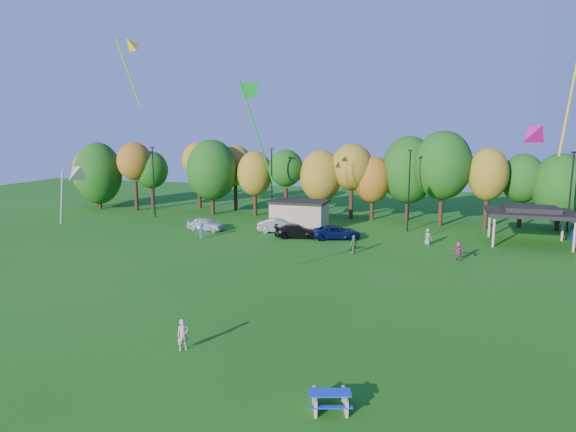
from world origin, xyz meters
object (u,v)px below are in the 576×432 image
(picnic_table, at_px, (330,399))
(car_a, at_px, (206,224))
(car_b, at_px, (279,226))
(car_c, at_px, (337,232))
(car_d, at_px, (297,231))
(kite_flyer, at_px, (183,335))

(picnic_table, distance_m, car_a, 38.92)
(car_a, height_order, car_b, car_b)
(picnic_table, height_order, car_c, car_c)
(car_b, height_order, car_d, car_b)
(car_b, xyz_separation_m, car_c, (6.75, -1.42, -0.08))
(picnic_table, xyz_separation_m, kite_flyer, (-8.51, 3.37, 0.39))
(picnic_table, distance_m, car_d, 33.44)
(picnic_table, xyz_separation_m, car_c, (-6.32, 32.39, 0.26))
(car_a, height_order, car_d, car_a)
(car_b, bearing_deg, car_a, 88.21)
(picnic_table, xyz_separation_m, car_a, (-21.34, 32.55, 0.30))
(kite_flyer, relative_size, car_a, 0.39)
(car_b, bearing_deg, picnic_table, -169.33)
(car_a, bearing_deg, car_d, -90.27)
(kite_flyer, distance_m, car_d, 28.47)
(kite_flyer, bearing_deg, car_a, 71.16)
(car_c, distance_m, car_d, 4.15)
(picnic_table, height_order, car_d, car_d)
(car_a, bearing_deg, car_b, -77.52)
(car_a, bearing_deg, car_c, -86.80)
(kite_flyer, xyz_separation_m, car_c, (2.19, 29.02, -0.13))
(kite_flyer, height_order, car_b, kite_flyer)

